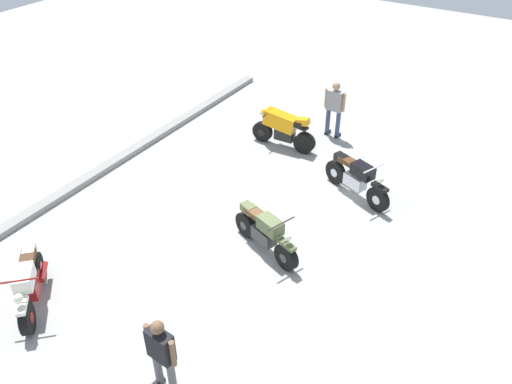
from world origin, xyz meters
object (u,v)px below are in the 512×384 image
Objects in this scene: person_in_black_shirt at (161,353)px; person_in_gray_shirt at (334,106)px; motorcycle_orange_sportbike at (283,128)px; motorcycle_olive_vintage at (265,233)px; motorcycle_black_cruiser at (357,178)px; motorcycle_cream_vintage at (30,284)px.

person_in_gray_shirt is at bearing -167.30° from person_in_black_shirt.
motorcycle_orange_sportbike is at bearing 148.15° from person_in_gray_shirt.
person_in_black_shirt is (-3.71, -0.38, 0.40)m from motorcycle_olive_vintage.
motorcycle_black_cruiser is 6.67m from person_in_black_shirt.
person_in_black_shirt is at bearing 104.00° from motorcycle_orange_sportbike.
motorcycle_cream_vintage is 3.39m from person_in_black_shirt.
motorcycle_black_cruiser is 3.12m from person_in_gray_shirt.
person_in_black_shirt is (-0.08, -3.36, 0.40)m from motorcycle_cream_vintage.
person_in_black_shirt is at bearing 44.04° from motorcycle_cream_vintage.
motorcycle_olive_vintage and motorcycle_cream_vintage have the same top height.
motorcycle_black_cruiser is 1.05× the size of motorcycle_olive_vintage.
motorcycle_black_cruiser reaches higher than motorcycle_cream_vintage.
motorcycle_olive_vintage is 5.54m from person_in_gray_shirt.
person_in_black_shirt is (-7.82, -2.29, 0.29)m from motorcycle_orange_sportbike.
motorcycle_cream_vintage is (-6.57, 3.82, -0.03)m from motorcycle_black_cruiser.
motorcycle_black_cruiser is at bearing -140.64° from person_in_gray_shirt.
person_in_black_shirt reaches higher than motorcycle_black_cruiser.
person_in_gray_shirt is at bearing 119.45° from motorcycle_olive_vintage.
person_in_gray_shirt is (9.07, -2.02, 0.49)m from motorcycle_cream_vintage.
motorcycle_orange_sportbike is 1.15× the size of person_in_gray_shirt.
person_in_gray_shirt is at bearing -127.76° from motorcycle_orange_sportbike.
person_in_gray_shirt is (5.43, 0.97, 0.49)m from motorcycle_olive_vintage.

